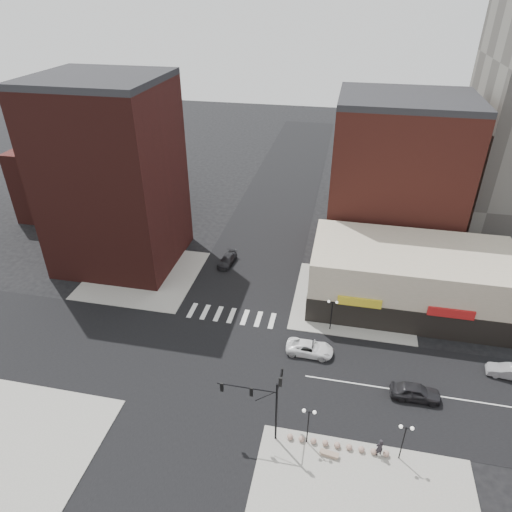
# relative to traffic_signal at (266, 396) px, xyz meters

# --- Properties ---
(ground) EXTENTS (240.00, 240.00, 0.00)m
(ground) POSITION_rel_traffic_signal_xyz_m (-7.24, 7.83, -4.96)
(ground) COLOR black
(ground) RESTS_ON ground
(road_ew) EXTENTS (200.00, 14.00, 0.02)m
(road_ew) POSITION_rel_traffic_signal_xyz_m (-7.24, 7.83, -4.95)
(road_ew) COLOR black
(road_ew) RESTS_ON ground
(road_ns) EXTENTS (14.00, 200.00, 0.02)m
(road_ns) POSITION_rel_traffic_signal_xyz_m (-7.24, 7.83, -4.95)
(road_ns) COLOR black
(road_ns) RESTS_ON ground
(sidewalk_nw) EXTENTS (15.00, 15.00, 0.12)m
(sidewalk_nw) POSITION_rel_traffic_signal_xyz_m (-21.74, 22.33, -4.90)
(sidewalk_nw) COLOR gray
(sidewalk_nw) RESTS_ON ground
(sidewalk_ne) EXTENTS (15.00, 15.00, 0.12)m
(sidewalk_ne) POSITION_rel_traffic_signal_xyz_m (7.26, 22.33, -4.90)
(sidewalk_ne) COLOR gray
(sidewalk_ne) RESTS_ON ground
(sidewalk_sw) EXTENTS (15.00, 15.00, 0.12)m
(sidewalk_sw) POSITION_rel_traffic_signal_xyz_m (-21.74, -6.67, -4.90)
(sidewalk_sw) COLOR gray
(sidewalk_sw) RESTS_ON ground
(building_nw) EXTENTS (16.00, 15.00, 25.00)m
(building_nw) POSITION_rel_traffic_signal_xyz_m (-26.24, 26.33, 7.54)
(building_nw) COLOR #3C1613
(building_nw) RESTS_ON ground
(building_nw_low) EXTENTS (20.00, 18.00, 12.00)m
(building_nw_low) POSITION_rel_traffic_signal_xyz_m (-39.24, 41.83, 1.04)
(building_nw_low) COLOR #3C1613
(building_nw_low) RESTS_ON ground
(building_ne_midrise) EXTENTS (18.00, 15.00, 22.00)m
(building_ne_midrise) POSITION_rel_traffic_signal_xyz_m (11.76, 37.33, 6.04)
(building_ne_midrise) COLOR maroon
(building_ne_midrise) RESTS_ON ground
(building_ne_row) EXTENTS (24.20, 12.20, 8.00)m
(building_ne_row) POSITION_rel_traffic_signal_xyz_m (13.76, 22.83, -1.66)
(building_ne_row) COLOR #C2B19A
(building_ne_row) RESTS_ON ground
(traffic_signal) EXTENTS (5.59, 3.09, 7.77)m
(traffic_signal) POSITION_rel_traffic_signal_xyz_m (0.00, 0.00, 0.00)
(traffic_signal) COLOR black
(traffic_signal) RESTS_ON ground
(street_lamp_se_a) EXTENTS (1.22, 0.32, 4.16)m
(street_lamp_se_a) POSITION_rel_traffic_signal_xyz_m (3.76, -0.17, -1.67)
(street_lamp_se_a) COLOR black
(street_lamp_se_a) RESTS_ON sidewalk_se
(street_lamp_se_b) EXTENTS (1.22, 0.32, 4.16)m
(street_lamp_se_b) POSITION_rel_traffic_signal_xyz_m (11.76, -0.17, -1.67)
(street_lamp_se_b) COLOR black
(street_lamp_se_b) RESTS_ON sidewalk_se
(street_lamp_ne) EXTENTS (1.22, 0.32, 4.16)m
(street_lamp_ne) POSITION_rel_traffic_signal_xyz_m (4.76, 15.83, -1.67)
(street_lamp_ne) COLOR black
(street_lamp_ne) RESTS_ON sidewalk_ne
(bollard_row) EXTENTS (8.95, 0.55, 0.55)m
(bollard_row) POSITION_rel_traffic_signal_xyz_m (6.46, -0.17, -4.57)
(bollard_row) COLOR gray
(bollard_row) RESTS_ON sidewalk_se
(white_suv) EXTENTS (5.25, 2.51, 1.44)m
(white_suv) POSITION_rel_traffic_signal_xyz_m (2.80, 11.38, -4.24)
(white_suv) COLOR white
(white_suv) RESTS_ON ground
(dark_sedan_east) EXTENTS (4.87, 2.00, 1.65)m
(dark_sedan_east) POSITION_rel_traffic_signal_xyz_m (13.68, 7.15, -4.14)
(dark_sedan_east) COLOR black
(dark_sedan_east) RESTS_ON ground
(silver_sedan) EXTENTS (4.37, 1.93, 1.40)m
(silver_sedan) POSITION_rel_traffic_signal_xyz_m (23.45, 12.10, -4.26)
(silver_sedan) COLOR gray
(silver_sedan) RESTS_ON ground
(dark_sedan_north) EXTENTS (2.34, 4.69, 1.31)m
(dark_sedan_north) POSITION_rel_traffic_signal_xyz_m (-10.92, 27.59, -4.31)
(dark_sedan_north) COLOR black
(dark_sedan_north) RESTS_ON ground
(pedestrian) EXTENTS (0.84, 0.74, 1.93)m
(pedestrian) POSITION_rel_traffic_signal_xyz_m (10.01, -0.17, -3.88)
(pedestrian) COLOR black
(pedestrian) RESTS_ON sidewalk_se
(stone_bench) EXTENTS (1.70, 0.73, 0.38)m
(stone_bench) POSITION_rel_traffic_signal_xyz_m (5.83, -1.17, -4.64)
(stone_bench) COLOR gray
(stone_bench) RESTS_ON sidewalk_se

